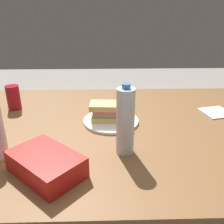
{
  "coord_description": "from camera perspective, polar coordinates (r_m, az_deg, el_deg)",
  "views": [
    {
      "loc": [
        0.02,
        0.96,
        1.21
      ],
      "look_at": [
        -0.0,
        -0.04,
        0.77
      ],
      "focal_mm": 39.53,
      "sensor_mm": 36.0,
      "label": 1
    }
  ],
  "objects": [
    {
      "name": "dining_table",
      "position": [
        1.12,
        -0.18,
        -7.05
      ],
      "size": [
        1.6,
        1.02,
        0.72
      ],
      "color": "brown",
      "rests_on": "ground_plane"
    },
    {
      "name": "paper_plate",
      "position": [
        1.12,
        0.0,
        -2.07
      ],
      "size": [
        0.25,
        0.25,
        0.01
      ],
      "primitive_type": "cylinder",
      "color": "white",
      "rests_on": "dining_table"
    },
    {
      "name": "sandwich",
      "position": [
        1.1,
        -0.2,
        0.1
      ],
      "size": [
        0.19,
        0.11,
        0.08
      ],
      "color": "#DBB26B",
      "rests_on": "paper_plate"
    },
    {
      "name": "soda_can_red",
      "position": [
        1.34,
        -21.84,
        3.13
      ],
      "size": [
        0.07,
        0.07,
        0.12
      ],
      "primitive_type": "cylinder",
      "color": "maroon",
      "rests_on": "dining_table"
    },
    {
      "name": "chip_bag",
      "position": [
        0.81,
        -15.0,
        -11.54
      ],
      "size": [
        0.27,
        0.27,
        0.07
      ],
      "primitive_type": "cube",
      "rotation": [
        0.0,
        0.0,
        2.41
      ],
      "color": "red",
      "rests_on": "dining_table"
    },
    {
      "name": "water_bottle_spare",
      "position": [
        0.85,
        3.1,
        -2.16
      ],
      "size": [
        0.06,
        0.06,
        0.26
      ],
      "color": "silver",
      "rests_on": "dining_table"
    },
    {
      "name": "paper_napkin",
      "position": [
        1.32,
        22.95,
        -0.09
      ],
      "size": [
        0.16,
        0.16,
        0.01
      ],
      "primitive_type": "cube",
      "rotation": [
        0.0,
        0.0,
        0.23
      ],
      "color": "white",
      "rests_on": "dining_table"
    }
  ]
}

